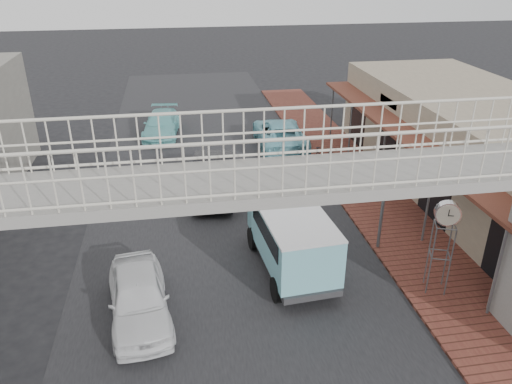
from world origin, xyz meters
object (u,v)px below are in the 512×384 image
object	(u,v)px
angkot_curb	(280,133)
street_clock	(447,218)
dark_sedan	(214,177)
motorcycle_far	(323,157)
angkot_van	(292,234)
arrow_sign	(410,177)
motorcycle_near	(347,173)
angkot_far	(161,124)
white_hatchback	(139,297)

from	to	relation	value
angkot_curb	street_clock	world-z (taller)	street_clock
dark_sedan	motorcycle_far	bearing A→B (deg)	25.64
angkot_curb	dark_sedan	bearing A→B (deg)	54.84
angkot_van	motorcycle_far	size ratio (longest dim) A/B	2.51
motorcycle_far	street_clock	size ratio (longest dim) A/B	0.60
dark_sedan	angkot_van	size ratio (longest dim) A/B	1.07
angkot_van	arrow_sign	size ratio (longest dim) A/B	1.39
motorcycle_far	angkot_van	bearing A→B (deg)	156.49
angkot_van	street_clock	distance (m)	4.56
motorcycle_near	angkot_far	bearing A→B (deg)	49.90
dark_sedan	angkot_van	xyz separation A→B (m)	(1.94, -6.09, 0.56)
angkot_curb	arrow_sign	xyz separation A→B (m)	(2.05, -10.61, 1.97)
angkot_curb	arrow_sign	bearing A→B (deg)	102.71
white_hatchback	arrow_sign	xyz separation A→B (m)	(8.75, 2.27, 2.01)
dark_sedan	street_clock	size ratio (longest dim) A/B	1.62
angkot_far	street_clock	xyz separation A→B (m)	(8.17, -15.94, 1.90)
dark_sedan	angkot_van	distance (m)	6.41
motorcycle_near	white_hatchback	bearing A→B (deg)	136.27
angkot_van	street_clock	xyz separation A→B (m)	(4.01, -1.81, 1.20)
angkot_far	arrow_sign	world-z (taller)	arrow_sign
motorcycle_near	angkot_van	bearing A→B (deg)	151.93
white_hatchback	angkot_far	world-z (taller)	white_hatchback
angkot_curb	motorcycle_near	world-z (taller)	angkot_curb
motorcycle_far	arrow_sign	xyz separation A→B (m)	(0.69, -7.13, 2.06)
white_hatchback	arrow_sign	bearing A→B (deg)	7.71
motorcycle_far	arrow_sign	distance (m)	7.45
street_clock	motorcycle_far	bearing A→B (deg)	113.65
white_hatchback	arrow_sign	distance (m)	9.26
dark_sedan	motorcycle_near	bearing A→B (deg)	7.67
angkot_curb	angkot_van	size ratio (longest dim) A/B	1.16
angkot_curb	motorcycle_far	bearing A→B (deg)	113.11
arrow_sign	angkot_van	bearing A→B (deg)	-169.12
white_hatchback	motorcycle_near	size ratio (longest dim) A/B	2.47
motorcycle_near	street_clock	size ratio (longest dim) A/B	0.55
angkot_far	street_clock	distance (m)	18.02
dark_sedan	angkot_curb	distance (m)	6.56
angkot_curb	angkot_van	bearing A→B (deg)	81.76
street_clock	angkot_far	bearing A→B (deg)	136.94
angkot_far	motorcycle_far	bearing A→B (deg)	-34.05
angkot_van	street_clock	size ratio (longest dim) A/B	1.51
dark_sedan	street_clock	bearing A→B (deg)	-45.69
white_hatchback	angkot_van	world-z (taller)	angkot_van
motorcycle_near	arrow_sign	size ratio (longest dim) A/B	0.50
angkot_van	motorcycle_near	world-z (taller)	angkot_van
street_clock	arrow_sign	world-z (taller)	arrow_sign
white_hatchback	angkot_curb	world-z (taller)	angkot_curb
angkot_van	motorcycle_near	xyz separation A→B (m)	(3.93, 6.12, -0.82)
white_hatchback	motorcycle_far	size ratio (longest dim) A/B	2.25
angkot_curb	angkot_van	distance (m)	11.52
dark_sedan	motorcycle_far	world-z (taller)	dark_sedan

